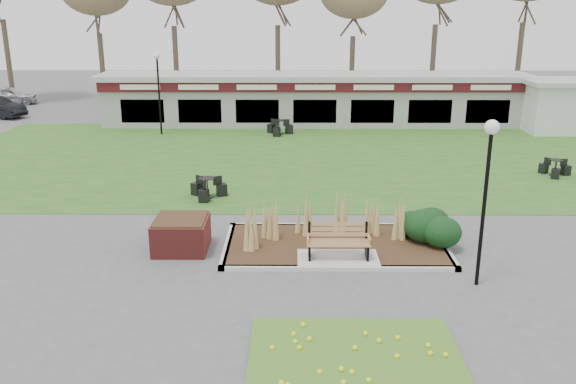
{
  "coord_description": "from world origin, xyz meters",
  "views": [
    {
      "loc": [
        -1.25,
        -15.14,
        6.74
      ],
      "look_at": [
        -1.37,
        2.0,
        1.42
      ],
      "focal_mm": 38.0,
      "sensor_mm": 36.0,
      "label": 1
    }
  ],
  "objects_px": {
    "bistro_set_d": "(555,170)",
    "bistro_set_a": "(207,191)",
    "bistro_set_b": "(279,130)",
    "food_pavilion": "(314,99)",
    "park_bench": "(338,240)",
    "brick_planter": "(181,234)",
    "service_hut": "(563,105)",
    "lamp_post_far_left": "(158,75)",
    "lamp_post_near_left": "(488,167)",
    "car_silver": "(8,95)"
  },
  "relations": [
    {
      "from": "food_pavilion",
      "to": "bistro_set_d",
      "type": "relative_size",
      "value": 19.86
    },
    {
      "from": "bistro_set_a",
      "to": "lamp_post_near_left",
      "type": "bearing_deg",
      "value": -42.61
    },
    {
      "from": "car_silver",
      "to": "bistro_set_d",
      "type": "bearing_deg",
      "value": -136.68
    },
    {
      "from": "park_bench",
      "to": "bistro_set_a",
      "type": "height_order",
      "value": "park_bench"
    },
    {
      "from": "park_bench",
      "to": "food_pavilion",
      "type": "height_order",
      "value": "food_pavilion"
    },
    {
      "from": "bistro_set_a",
      "to": "bistro_set_d",
      "type": "bearing_deg",
      "value": 12.36
    },
    {
      "from": "park_bench",
      "to": "bistro_set_d",
      "type": "xyz_separation_m",
      "value": [
        9.46,
        8.62,
        -0.35
      ]
    },
    {
      "from": "service_hut",
      "to": "lamp_post_far_left",
      "type": "bearing_deg",
      "value": -177.37
    },
    {
      "from": "bistro_set_b",
      "to": "bistro_set_d",
      "type": "relative_size",
      "value": 1.14
    },
    {
      "from": "food_pavilion",
      "to": "bistro_set_d",
      "type": "bearing_deg",
      "value": -49.56
    },
    {
      "from": "lamp_post_far_left",
      "to": "service_hut",
      "type": "bearing_deg",
      "value": 2.63
    },
    {
      "from": "service_hut",
      "to": "bistro_set_a",
      "type": "relative_size",
      "value": 3.21
    },
    {
      "from": "bistro_set_b",
      "to": "bistro_set_d",
      "type": "distance_m",
      "value": 14.01
    },
    {
      "from": "bistro_set_d",
      "to": "car_silver",
      "type": "xyz_separation_m",
      "value": [
        -30.44,
        18.13,
        0.41
      ]
    },
    {
      "from": "bistro_set_d",
      "to": "car_silver",
      "type": "height_order",
      "value": "car_silver"
    },
    {
      "from": "brick_planter",
      "to": "bistro_set_a",
      "type": "relative_size",
      "value": 1.09
    },
    {
      "from": "service_hut",
      "to": "bistro_set_a",
      "type": "distance_m",
      "value": 21.59
    },
    {
      "from": "park_bench",
      "to": "brick_planter",
      "type": "height_order",
      "value": "park_bench"
    },
    {
      "from": "park_bench",
      "to": "brick_planter",
      "type": "distance_m",
      "value": 4.47
    },
    {
      "from": "park_bench",
      "to": "bistro_set_a",
      "type": "relative_size",
      "value": 1.24
    },
    {
      "from": "lamp_post_near_left",
      "to": "lamp_post_far_left",
      "type": "height_order",
      "value": "lamp_post_far_left"
    },
    {
      "from": "food_pavilion",
      "to": "bistro_set_b",
      "type": "bearing_deg",
      "value": -123.41
    },
    {
      "from": "food_pavilion",
      "to": "bistro_set_d",
      "type": "xyz_separation_m",
      "value": [
        9.46,
        -11.1,
        -1.23
      ]
    },
    {
      "from": "food_pavilion",
      "to": "bistro_set_b",
      "type": "xyz_separation_m",
      "value": [
        -1.95,
        -2.96,
        -1.2
      ]
    },
    {
      "from": "brick_planter",
      "to": "bistro_set_a",
      "type": "xyz_separation_m",
      "value": [
        0.09,
        4.85,
        -0.21
      ]
    },
    {
      "from": "bistro_set_a",
      "to": "bistro_set_b",
      "type": "distance_m",
      "value": 11.39
    },
    {
      "from": "bistro_set_a",
      "to": "bistro_set_d",
      "type": "xyz_separation_m",
      "value": [
        13.77,
        3.02,
        -0.02
      ]
    },
    {
      "from": "car_silver",
      "to": "lamp_post_near_left",
      "type": "bearing_deg",
      "value": -155.09
    },
    {
      "from": "service_hut",
      "to": "lamp_post_near_left",
      "type": "height_order",
      "value": "lamp_post_near_left"
    },
    {
      "from": "park_bench",
      "to": "lamp_post_near_left",
      "type": "relative_size",
      "value": 0.41
    },
    {
      "from": "bistro_set_b",
      "to": "food_pavilion",
      "type": "bearing_deg",
      "value": 56.59
    },
    {
      "from": "lamp_post_far_left",
      "to": "bistro_set_a",
      "type": "height_order",
      "value": "lamp_post_far_left"
    },
    {
      "from": "bistro_set_d",
      "to": "bistro_set_b",
      "type": "bearing_deg",
      "value": 144.52
    },
    {
      "from": "food_pavilion",
      "to": "lamp_post_near_left",
      "type": "xyz_separation_m",
      "value": [
        3.37,
        -21.18,
        1.57
      ]
    },
    {
      "from": "bistro_set_b",
      "to": "bistro_set_a",
      "type": "bearing_deg",
      "value": -101.93
    },
    {
      "from": "lamp_post_near_left",
      "to": "lamp_post_far_left",
      "type": "bearing_deg",
      "value": 122.61
    },
    {
      "from": "bistro_set_b",
      "to": "park_bench",
      "type": "bearing_deg",
      "value": -83.34
    },
    {
      "from": "brick_planter",
      "to": "bistro_set_b",
      "type": "distance_m",
      "value": 16.19
    },
    {
      "from": "bistro_set_b",
      "to": "bistro_set_d",
      "type": "height_order",
      "value": "bistro_set_b"
    },
    {
      "from": "park_bench",
      "to": "brick_planter",
      "type": "bearing_deg",
      "value": 170.31
    },
    {
      "from": "bistro_set_d",
      "to": "bistro_set_a",
      "type": "bearing_deg",
      "value": -167.64
    },
    {
      "from": "park_bench",
      "to": "service_hut",
      "type": "height_order",
      "value": "service_hut"
    },
    {
      "from": "brick_planter",
      "to": "bistro_set_a",
      "type": "height_order",
      "value": "brick_planter"
    },
    {
      "from": "lamp_post_near_left",
      "to": "car_silver",
      "type": "bearing_deg",
      "value": 130.81
    },
    {
      "from": "brick_planter",
      "to": "service_hut",
      "type": "bearing_deg",
      "value": 43.52
    },
    {
      "from": "park_bench",
      "to": "lamp_post_near_left",
      "type": "xyz_separation_m",
      "value": [
        3.37,
        -1.47,
        2.46
      ]
    },
    {
      "from": "bistro_set_a",
      "to": "brick_planter",
      "type": "bearing_deg",
      "value": -91.06
    },
    {
      "from": "park_bench",
      "to": "bistro_set_a",
      "type": "xyz_separation_m",
      "value": [
        -4.31,
        5.6,
        -0.32
      ]
    },
    {
      "from": "lamp_post_near_left",
      "to": "bistro_set_b",
      "type": "relative_size",
      "value": 2.95
    },
    {
      "from": "food_pavilion",
      "to": "bistro_set_b",
      "type": "distance_m",
      "value": 3.75
    }
  ]
}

